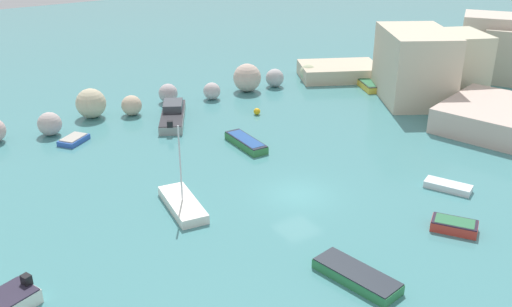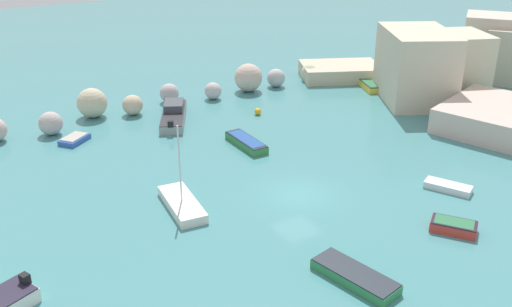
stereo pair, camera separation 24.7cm
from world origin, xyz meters
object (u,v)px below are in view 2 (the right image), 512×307
channel_buoy (258,111)px  moored_boat_7 (182,204)px  moored_boat_1 (246,142)px  moored_boat_8 (75,139)px  moored_boat_9 (370,86)px  moored_boat_4 (448,187)px  moored_boat_2 (454,226)px  moored_boat_3 (355,276)px  moored_boat_5 (174,114)px

channel_buoy → moored_boat_7: bearing=-138.3°
moored_boat_1 → moored_boat_8: size_ratio=1.63×
moored_boat_7 → moored_boat_9: (25.68, 11.37, 0.03)m
moored_boat_7 → moored_boat_4: bearing=-107.0°
moored_boat_1 → moored_boat_7: 10.07m
moored_boat_1 → moored_boat_2: size_ratio=1.56×
moored_boat_8 → moored_boat_1: bearing=107.2°
moored_boat_9 → moored_boat_4: bearing=172.4°
moored_boat_9 → moored_boat_2: bearing=169.2°
channel_buoy → moored_boat_4: (2.65, -18.13, -0.08)m
moored_boat_2 → moored_boat_4: moored_boat_2 is taller
moored_boat_1 → moored_boat_3: size_ratio=0.94×
moored_boat_2 → moored_boat_5: 24.95m
moored_boat_3 → moored_boat_5: size_ratio=0.68×
moored_boat_4 → moored_boat_5: moored_boat_5 is taller
moored_boat_4 → moored_boat_3: bearing=-96.0°
moored_boat_3 → moored_boat_4: bearing=98.8°
channel_buoy → moored_boat_9: moored_boat_9 is taller
moored_boat_4 → moored_boat_9: 21.09m
moored_boat_2 → moored_boat_9: size_ratio=0.76×
moored_boat_7 → moored_boat_3: bearing=-152.7°
channel_buoy → moored_boat_5: moored_boat_5 is taller
channel_buoy → moored_boat_4: channel_buoy is taller
moored_boat_5 → moored_boat_7: (-5.97, -13.90, -0.20)m
moored_boat_2 → moored_boat_5: bearing=-20.9°
moored_boat_3 → moored_boat_5: moored_boat_5 is taller
moored_boat_5 → moored_boat_7: moored_boat_7 is taller
moored_boat_3 → moored_boat_7: moored_boat_7 is taller
moored_boat_4 → moored_boat_5: (-9.25, 20.85, 0.29)m
moored_boat_9 → moored_boat_5: bearing=104.8°
moored_boat_3 → moored_boat_7: size_ratio=0.86×
channel_buoy → moored_boat_5: 7.14m
moored_boat_1 → moored_boat_4: (7.07, -12.86, -0.11)m
moored_boat_2 → moored_boat_7: moored_boat_7 is taller
moored_boat_5 → moored_boat_9: bearing=-68.6°
moored_boat_8 → moored_boat_9: bearing=138.8°
moored_boat_9 → moored_boat_1: bearing=129.4°
moored_boat_1 → moored_boat_2: (3.40, -16.33, -0.00)m
moored_boat_9 → moored_boat_7: bearing=136.0°
moored_boat_5 → moored_boat_7: bearing=-174.5°
channel_buoy → moored_boat_8: bearing=170.6°
channel_buoy → moored_boat_8: size_ratio=0.22×
moored_boat_5 → moored_boat_8: 8.39m
channel_buoy → moored_boat_3: bearing=-111.4°
moored_boat_3 → moored_boat_8: 25.34m
moored_boat_4 → moored_boat_1: bearing=-176.4°
moored_boat_1 → moored_boat_5: moored_boat_5 is taller
moored_boat_2 → moored_boat_9: (14.13, 21.79, 0.02)m
channel_buoy → moored_boat_7: size_ratio=0.11×
moored_boat_4 → moored_boat_5: bearing=178.7°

